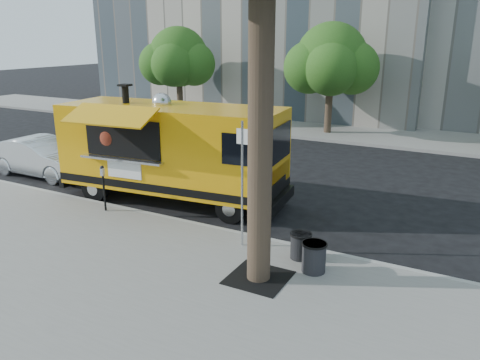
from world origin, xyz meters
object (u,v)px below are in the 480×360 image
Objects in this scene: sedan at (42,157)px; trash_bin_left at (301,245)px; food_truck at (171,149)px; trash_bin_right at (314,256)px; far_tree_a at (178,57)px; parking_meter at (103,183)px; far_tree_b at (331,59)px; sign_post at (242,177)px.

trash_bin_left is at bearing -101.52° from sedan.
trash_bin_right is at bearing -30.68° from food_truck.
far_tree_a reaches higher than food_truck.
food_truck is at bearing -90.78° from sedan.
sedan reaches higher than trash_bin_left.
far_tree_a is at bearing 133.29° from trash_bin_left.
far_tree_a is at bearing 117.15° from parking_meter.
trash_bin_right is (13.50, -14.29, -3.28)m from far_tree_a.
far_tree_b is 8.41× the size of trash_bin_right.
food_truck is 5.94m from sedan.
parking_meter is 2.04× the size of trash_bin_right.
far_tree_a reaches higher than parking_meter.
food_truck reaches higher than trash_bin_left.
sign_post is at bearing -103.31° from sedan.
far_tree_b reaches higher than sign_post.
far_tree_a is 15.59m from parking_meter.
far_tree_b is (9.00, 0.40, 0.06)m from far_tree_a.
sign_post is at bearing -50.17° from far_tree_a.
parking_meter reaches higher than trash_bin_left.
sign_post is 2.25× the size of parking_meter.
sign_post is 4.58× the size of trash_bin_right.
far_tree_a is at bearing 133.38° from trash_bin_right.
far_tree_b is at bearing 2.54° from far_tree_a.
far_tree_b is 1.29× the size of sedan.
trash_bin_right is at bearing -5.60° from parking_meter.
far_tree_b is at bearing 100.15° from sign_post.
sign_post is 2.02m from trash_bin_left.
far_tree_a reaches higher than sedan.
far_tree_a is 1.26× the size of sedan.
parking_meter is at bearing 174.40° from trash_bin_right.
far_tree_b is at bearing 81.90° from parking_meter.
sedan is at bearing 167.22° from sign_post.
trash_bin_right is at bearing -46.62° from far_tree_a.
parking_meter reaches higher than sedan.
trash_bin_left is (10.92, -2.12, -0.23)m from sedan.
sedan is at bearing 169.00° from trash_bin_left.
sedan is at bearing -79.79° from far_tree_a.
parking_meter reaches higher than trash_bin_right.
sign_post is 9.75m from sedan.
food_truck is (0.97, 1.92, 0.67)m from parking_meter.
sedan is at bearing -119.65° from far_tree_b.
sign_post is 4.64m from parking_meter.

